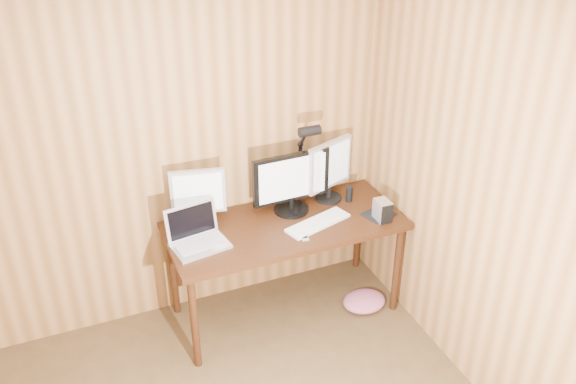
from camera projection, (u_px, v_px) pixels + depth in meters
room_shell at (220, 377)px, 2.26m from camera, size 4.00×4.00×4.00m
desk at (281, 233)px, 4.25m from camera, size 1.60×0.70×0.75m
monitor_center at (291, 182)px, 4.16m from camera, size 0.56×0.24×0.44m
monitor_left at (198, 196)px, 4.01m from camera, size 0.36×0.17×0.41m
monitor_right at (330, 169)px, 4.30m from camera, size 0.39×0.19×0.45m
laptop at (196, 235)px, 3.89m from camera, size 0.38×0.32×0.25m
keyboard at (318, 223)px, 4.11m from camera, size 0.49×0.27×0.02m
mousepad at (379, 214)px, 4.23m from camera, size 0.25×0.22×0.00m
mouse at (379, 212)px, 4.22m from camera, size 0.10×0.12×0.04m
hard_drive at (383, 210)px, 4.14m from camera, size 0.09×0.13×0.14m
phone at (304, 237)px, 3.98m from camera, size 0.06×0.10×0.01m
speaker at (349, 194)px, 4.37m from camera, size 0.05×0.05×0.12m
desk_lamp at (305, 151)px, 4.20m from camera, size 0.15×0.21×0.65m
fabric_pile at (364, 301)px, 4.50m from camera, size 0.34×0.29×0.10m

